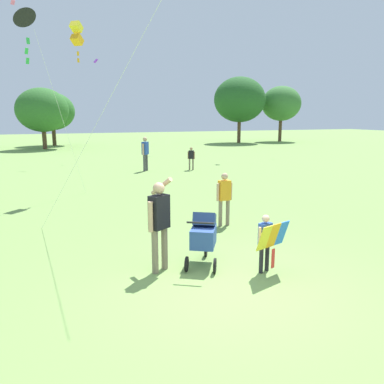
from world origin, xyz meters
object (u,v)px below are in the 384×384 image
Objects in this scene: person_adult_flyer at (159,218)px; stroller at (204,234)px; kite_orange_delta at (77,34)px; person_red_shirt at (191,157)px; person_back_turned at (145,151)px; person_sitting_far at (224,195)px; child_with_butterfly_kite at (266,238)px; kite_adult_black at (26,22)px.

stroller is at bearing 0.37° from person_adult_flyer.
person_red_shirt is (5.86, 4.22, -4.85)m from kite_orange_delta.
person_back_turned reaches higher than stroller.
person_sitting_far is at bearing -106.56° from person_red_shirt.
person_back_turned is (3.51, 4.73, -4.52)m from kite_orange_delta.
person_adult_flyer is at bearing 156.53° from child_with_butterfly_kite.
person_back_turned is (-2.35, 0.51, 0.33)m from person_red_shirt.
child_with_butterfly_kite is 0.62× the size of person_adult_flyer.
stroller is 0.18× the size of kite_orange_delta.
kite_adult_black reaches higher than person_back_turned.
person_back_turned reaches higher than person_adult_flyer.
kite_adult_black is 12.02m from person_red_shirt.
person_sitting_far is 10.45m from person_back_turned.
person_sitting_far is (2.39, 2.20, -0.18)m from person_adult_flyer.
child_with_butterfly_kite is at bearing -23.47° from person_adult_flyer.
stroller is 0.21× the size of kite_adult_black.
kite_adult_black is 4.61m from kite_orange_delta.
person_red_shirt is (3.57, 12.89, 0.06)m from child_with_butterfly_kite.
person_adult_flyer is 1.44× the size of person_red_shirt.
kite_adult_black is 0.87× the size of kite_orange_delta.
person_adult_flyer is at bearing -113.79° from person_red_shirt.
person_sitting_far is (0.62, 2.97, 0.17)m from child_with_butterfly_kite.
child_with_butterfly_kite is 0.89× the size of person_red_shirt.
kite_orange_delta is at bearing 104.84° from child_with_butterfly_kite.
person_sitting_far is (4.39, -1.38, -4.09)m from kite_adult_black.
person_red_shirt is 0.87× the size of person_sitting_far.
kite_adult_black is at bearing -108.94° from kite_orange_delta.
child_with_butterfly_kite is at bearing -101.74° from person_sitting_far.
person_adult_flyer is at bearing -137.43° from person_sitting_far.
person_back_turned is at bearing 84.80° from child_with_butterfly_kite.
person_adult_flyer is 5.66m from kite_adult_black.
kite_orange_delta is 7.96m from person_sitting_far.
kite_adult_black is 4.34× the size of person_red_shirt.
child_with_butterfly_kite is at bearing -75.16° from kite_orange_delta.
kite_adult_black is at bearing 119.24° from person_adult_flyer.
person_adult_flyer is 0.29× the size of kite_orange_delta.
person_red_shirt reaches higher than stroller.
kite_orange_delta is at bearing 93.77° from person_adult_flyer.
child_with_butterfly_kite is 10.22m from kite_orange_delta.
person_back_turned is at bearing 53.39° from kite_orange_delta.
stroller is 6.29m from kite_adult_black.
person_back_turned is (1.22, 13.39, 0.39)m from child_with_butterfly_kite.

